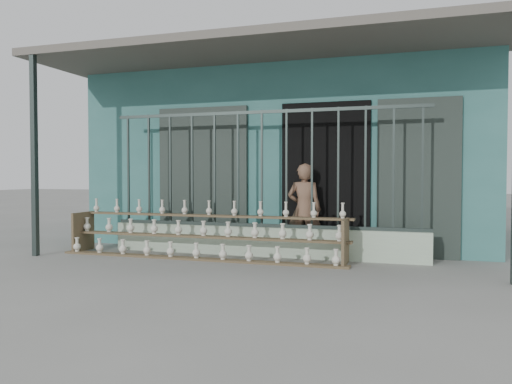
% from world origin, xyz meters
% --- Properties ---
extents(ground, '(60.00, 60.00, 0.00)m').
position_xyz_m(ground, '(0.00, 0.00, 0.00)').
color(ground, slate).
extents(workshop_building, '(7.40, 6.60, 3.21)m').
position_xyz_m(workshop_building, '(0.00, 4.23, 1.62)').
color(workshop_building, '#336C68').
rests_on(workshop_building, ground).
extents(parapet_wall, '(5.00, 0.20, 0.45)m').
position_xyz_m(parapet_wall, '(0.00, 1.30, 0.23)').
color(parapet_wall, '#AFC7AA').
rests_on(parapet_wall, ground).
extents(security_fence, '(5.00, 0.04, 1.80)m').
position_xyz_m(security_fence, '(-0.00, 1.30, 1.35)').
color(security_fence, '#283330').
rests_on(security_fence, parapet_wall).
extents(shelf_rack, '(4.50, 0.68, 0.85)m').
position_xyz_m(shelf_rack, '(-0.81, 0.89, 0.36)').
color(shelf_rack, brown).
rests_on(shelf_rack, ground).
extents(elderly_woman, '(0.54, 0.38, 1.43)m').
position_xyz_m(elderly_woman, '(0.61, 1.56, 0.72)').
color(elderly_woman, brown).
rests_on(elderly_woman, ground).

